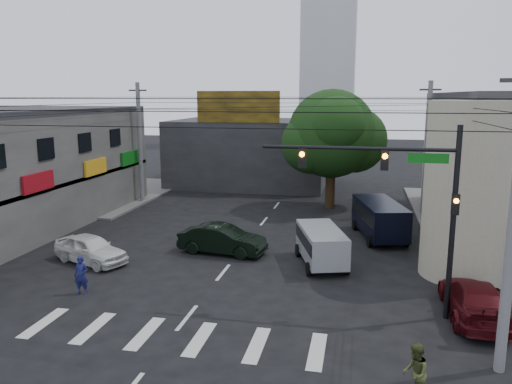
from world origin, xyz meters
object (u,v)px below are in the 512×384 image
(traffic_gantry, at_px, (407,190))
(dark_sedan, at_px, (222,239))
(utility_pole_far_right, at_px, (427,150))
(white_compact, at_px, (91,249))
(utility_pole_far_left, at_px, (140,144))
(navy_van, at_px, (379,220))
(traffic_officer, at_px, (81,275))
(street_tree, at_px, (332,134))
(pedestrian_olive, at_px, (415,373))
(silver_minivan, at_px, (321,247))
(maroon_sedan, at_px, (474,299))

(traffic_gantry, bearing_deg, dark_sedan, 146.04)
(utility_pole_far_right, xyz_separation_m, dark_sedan, (-11.33, -11.18, -3.84))
(white_compact, bearing_deg, utility_pole_far_left, 36.11)
(dark_sedan, bearing_deg, utility_pole_far_right, -38.14)
(navy_van, relative_size, traffic_officer, 3.45)
(utility_pole_far_right, bearing_deg, navy_van, -116.10)
(dark_sedan, bearing_deg, utility_pole_far_left, 48.12)
(utility_pole_far_left, relative_size, utility_pole_far_right, 1.00)
(street_tree, height_order, traffic_gantry, street_tree)
(utility_pole_far_right, height_order, pedestrian_olive, utility_pole_far_right)
(traffic_officer, relative_size, pedestrian_olive, 0.97)
(traffic_gantry, height_order, utility_pole_far_left, utility_pole_far_left)
(utility_pole_far_left, bearing_deg, silver_minivan, -38.69)
(street_tree, bearing_deg, white_compact, -125.88)
(white_compact, relative_size, maroon_sedan, 0.91)
(white_compact, relative_size, pedestrian_olive, 2.66)
(traffic_officer, bearing_deg, utility_pole_far_right, 40.35)
(pedestrian_olive, bearing_deg, white_compact, -117.49)
(traffic_officer, bearing_deg, silver_minivan, 22.95)
(utility_pole_far_left, distance_m, navy_van, 19.30)
(street_tree, bearing_deg, maroon_sedan, -69.85)
(maroon_sedan, bearing_deg, utility_pole_far_right, -90.90)
(silver_minivan, bearing_deg, traffic_officer, 104.11)
(white_compact, bearing_deg, street_tree, -14.45)
(pedestrian_olive, bearing_deg, street_tree, -167.67)
(traffic_gantry, xyz_separation_m, utility_pole_far_left, (-18.32, 17.00, -0.23))
(dark_sedan, relative_size, traffic_officer, 2.91)
(traffic_officer, xyz_separation_m, pedestrian_olive, (12.90, -4.96, 0.02))
(street_tree, height_order, navy_van, street_tree)
(utility_pole_far_right, bearing_deg, street_tree, 171.25)
(utility_pole_far_left, height_order, dark_sedan, utility_pole_far_left)
(traffic_gantry, distance_m, traffic_officer, 13.54)
(maroon_sedan, bearing_deg, pedestrian_olive, 64.79)
(white_compact, height_order, maroon_sedan, maroon_sedan)
(maroon_sedan, bearing_deg, navy_van, -73.79)
(silver_minivan, bearing_deg, dark_sedan, 64.49)
(utility_pole_far_left, relative_size, maroon_sedan, 1.86)
(street_tree, xyz_separation_m, navy_van, (3.34, -7.45, -4.41))
(utility_pole_far_right, bearing_deg, dark_sedan, -135.39)
(dark_sedan, relative_size, pedestrian_olive, 2.83)
(silver_minivan, distance_m, traffic_officer, 11.12)
(traffic_gantry, relative_size, navy_van, 1.27)
(dark_sedan, relative_size, maroon_sedan, 0.97)
(utility_pole_far_right, distance_m, white_compact, 22.61)
(dark_sedan, height_order, white_compact, dark_sedan)
(pedestrian_olive, bearing_deg, utility_pole_far_left, -137.88)
(traffic_gantry, bearing_deg, utility_pole_far_left, 137.14)
(navy_van, distance_m, pedestrian_olive, 16.23)
(utility_pole_far_left, relative_size, silver_minivan, 2.02)
(maroon_sedan, bearing_deg, white_compact, -9.87)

